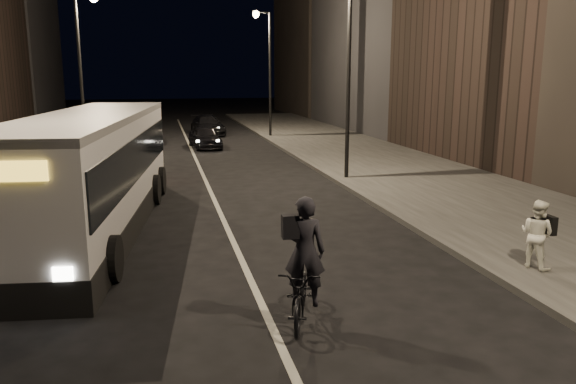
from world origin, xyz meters
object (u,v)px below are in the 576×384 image
pedestrian_woman (537,234)px  car_mid (143,131)px  city_bus (92,168)px  streetlight_right_far (266,57)px  car_near (205,137)px  cyclist_on_bicycle (302,281)px  streetlight_left_far (84,52)px  car_far (208,125)px  streetlight_right_mid (343,45)px

pedestrian_woman → car_mid: 27.88m
city_bus → pedestrian_woman: size_ratio=8.08×
streetlight_right_far → car_near: 7.85m
streetlight_right_far → car_mid: size_ratio=1.88×
streetlight_right_far → city_bus: streetlight_right_far is taller
cyclist_on_bicycle → car_mid: 27.83m
streetlight_right_far → car_mid: streetlight_right_far is taller
city_bus → car_mid: (0.83, 20.51, -1.05)m
streetlight_left_far → car_mid: bearing=63.7°
streetlight_left_far → car_mid: (2.57, 5.19, -4.65)m
cyclist_on_bicycle → car_mid: cyclist_on_bicycle is taller
car_mid → car_far: car_mid is taller
streetlight_right_far → car_far: bearing=142.0°
city_bus → cyclist_on_bicycle: 8.31m
streetlight_right_far → streetlight_left_far: same height
car_mid → city_bus: bearing=79.9°
cyclist_on_bicycle → car_far: cyclist_on_bicycle is taller
car_near → car_mid: size_ratio=0.87×
streetlight_left_far → cyclist_on_bicycle: streetlight_left_far is taller
streetlight_right_mid → pedestrian_woman: streetlight_right_mid is taller
streetlight_right_mid → streetlight_right_far: (0.00, 16.00, 0.00)m
streetlight_right_far → car_far: size_ratio=1.75×
streetlight_right_mid → streetlight_left_far: 14.62m
city_bus → car_far: 24.80m
car_near → car_far: car_far is taller
car_far → streetlight_right_far: bearing=-44.4°
car_near → car_mid: car_mid is taller
streetlight_right_mid → streetlight_left_far: size_ratio=1.00×
cyclist_on_bicycle → car_mid: (-3.33, 27.63, -0.06)m
car_mid → car_far: bearing=-147.5°
pedestrian_woman → car_near: bearing=-10.7°
city_bus → streetlight_right_mid: bearing=37.6°
streetlight_left_far → cyclist_on_bicycle: 23.65m
cyclist_on_bicycle → car_mid: size_ratio=0.53×
streetlight_right_mid → streetlight_right_far: size_ratio=1.00×
car_near → streetlight_right_far: bearing=37.4°
streetlight_right_mid → car_far: 19.82m
car_far → cyclist_on_bicycle: bearing=-98.3°
streetlight_left_far → car_near: streetlight_left_far is taller
pedestrian_woman → car_mid: bearing=-5.1°
streetlight_right_far → cyclist_on_bicycle: size_ratio=3.51×
car_mid → streetlight_left_far: bearing=55.9°
streetlight_right_far → city_bus: (-8.93, -21.32, -3.60)m
cyclist_on_bicycle → car_near: cyclist_on_bicycle is taller
streetlight_right_far → pedestrian_woman: size_ratio=5.38×
city_bus → pedestrian_woman: bearing=-24.6°
city_bus → car_near: size_ratio=3.23×
streetlight_right_far → car_near: (-4.50, -4.37, -4.72)m
streetlight_right_far → cyclist_on_bicycle: bearing=-99.5°
city_bus → cyclist_on_bicycle: bearing=-52.9°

